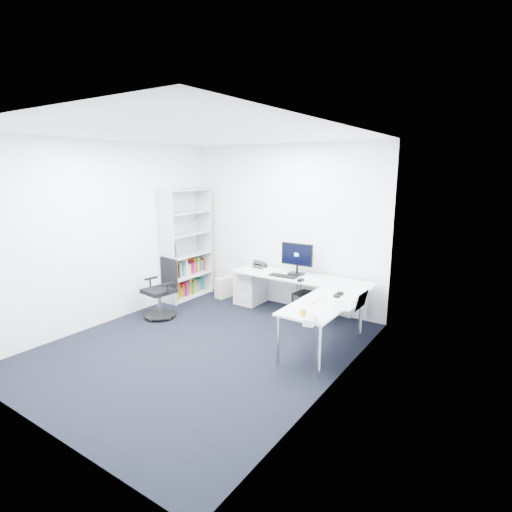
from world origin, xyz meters
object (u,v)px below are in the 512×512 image
Objects in this scene: monitor at (297,258)px; laptop at (345,298)px; task_chair at (159,289)px; bookshelf at (186,244)px; l_desk at (291,302)px.

laptop is (1.23, -1.05, -0.14)m from monitor.
bookshelf is at bearing 117.66° from task_chair.
bookshelf is 5.79× the size of laptop.
bookshelf is 3.35m from laptop.
bookshelf is (-2.17, 0.05, 0.65)m from l_desk.
bookshelf is 3.65× the size of monitor.
monitor is 1.59× the size of laptop.
l_desk is at bearing -73.87° from monitor.
monitor is at bearing 107.83° from l_desk.
task_chair is (0.36, -1.01, -0.52)m from bookshelf.
l_desk is 2.41× the size of task_chair.
l_desk is 1.35m from laptop.
task_chair is at bearing -70.32° from bookshelf.
monitor is at bearing 140.71° from laptop.
laptop is at bearing 14.08° from task_chair.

